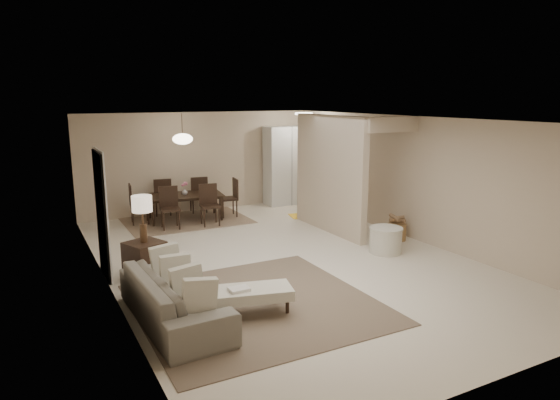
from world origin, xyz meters
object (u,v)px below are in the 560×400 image
sofa (174,298)px  wicker_basket (396,232)px  dining_table (185,207)px  pantry_cabinet (287,165)px  round_pouf (386,240)px  ottoman_bench (251,294)px  side_table (145,259)px

sofa → wicker_basket: (5.09, 1.59, -0.16)m
wicker_basket → dining_table: size_ratio=0.22×
dining_table → pantry_cabinet: bearing=17.6°
wicker_basket → dining_table: bearing=132.3°
round_pouf → ottoman_bench: bearing=-158.6°
pantry_cabinet → side_table: bearing=-140.6°
side_table → pantry_cabinet: bearing=39.4°
sofa → round_pouf: sofa is taller
dining_table → ottoman_bench: bearing=-90.5°
round_pouf → dining_table: 4.91m
ottoman_bench → side_table: side_table is taller
wicker_basket → dining_table: 4.91m
pantry_cabinet → round_pouf: bearing=-95.7°
pantry_cabinet → sofa: size_ratio=0.94×
side_table → wicker_basket: bearing=-2.8°
ottoman_bench → side_table: (-0.91, 2.14, -0.01)m
pantry_cabinet → ottoman_bench: pantry_cabinet is taller
ottoman_bench → sofa: bearing=177.1°
sofa → round_pouf: 4.45m
sofa → wicker_basket: 5.33m
pantry_cabinet → dining_table: size_ratio=1.20×
side_table → sofa: bearing=-91.6°
wicker_basket → dining_table: (-3.31, 3.63, 0.14)m
ottoman_bench → round_pouf: (3.37, 1.32, -0.07)m
round_pouf → wicker_basket: 0.95m
ottoman_bench → dining_table: size_ratio=0.67×
sofa → wicker_basket: bearing=-75.1°
side_table → dining_table: bearing=62.9°
round_pouf → wicker_basket: (0.75, 0.57, -0.08)m
round_pouf → sofa: bearing=-166.7°
side_table → round_pouf: (4.28, -0.82, -0.05)m
pantry_cabinet → round_pouf: pantry_cabinet is taller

